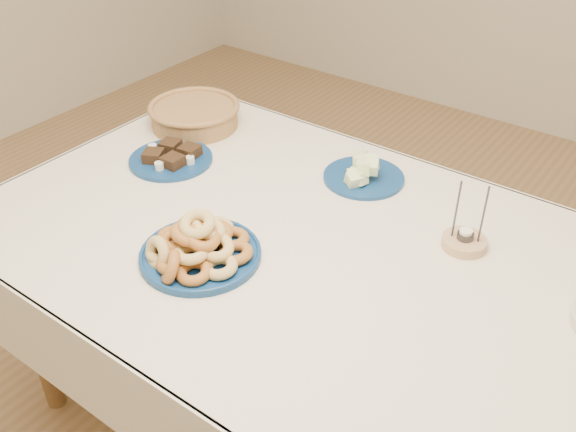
{
  "coord_description": "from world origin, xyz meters",
  "views": [
    {
      "loc": [
        0.75,
        -1.07,
        1.73
      ],
      "look_at": [
        0.0,
        -0.05,
        0.85
      ],
      "focal_mm": 40.0,
      "sensor_mm": 36.0,
      "label": 1
    }
  ],
  "objects_px": {
    "melon_plate": "(363,174)",
    "candle_holder": "(464,241)",
    "donut_platter": "(198,247)",
    "dining_table": "(299,271)",
    "wicker_basket": "(194,114)",
    "brownie_plate": "(171,158)"
  },
  "relations": [
    {
      "from": "dining_table",
      "to": "candle_holder",
      "type": "relative_size",
      "value": 9.21
    },
    {
      "from": "dining_table",
      "to": "wicker_basket",
      "type": "bearing_deg",
      "value": 154.73
    },
    {
      "from": "donut_platter",
      "to": "brownie_plate",
      "type": "height_order",
      "value": "donut_platter"
    },
    {
      "from": "dining_table",
      "to": "melon_plate",
      "type": "height_order",
      "value": "melon_plate"
    },
    {
      "from": "melon_plate",
      "to": "wicker_basket",
      "type": "distance_m",
      "value": 0.63
    },
    {
      "from": "melon_plate",
      "to": "candle_holder",
      "type": "height_order",
      "value": "candle_holder"
    },
    {
      "from": "dining_table",
      "to": "melon_plate",
      "type": "xyz_separation_m",
      "value": [
        -0.02,
        0.34,
        0.13
      ]
    },
    {
      "from": "dining_table",
      "to": "candle_holder",
      "type": "height_order",
      "value": "candle_holder"
    },
    {
      "from": "dining_table",
      "to": "wicker_basket",
      "type": "xyz_separation_m",
      "value": [
        -0.65,
        0.31,
        0.15
      ]
    },
    {
      "from": "donut_platter",
      "to": "melon_plate",
      "type": "xyz_separation_m",
      "value": [
        0.14,
        0.55,
        -0.01
      ]
    },
    {
      "from": "wicker_basket",
      "to": "candle_holder",
      "type": "xyz_separation_m",
      "value": [
        1.0,
        -0.09,
        -0.03
      ]
    },
    {
      "from": "brownie_plate",
      "to": "melon_plate",
      "type": "bearing_deg",
      "value": 25.49
    },
    {
      "from": "melon_plate",
      "to": "candle_holder",
      "type": "bearing_deg",
      "value": -18.34
    },
    {
      "from": "donut_platter",
      "to": "wicker_basket",
      "type": "distance_m",
      "value": 0.72
    },
    {
      "from": "candle_holder",
      "to": "brownie_plate",
      "type": "bearing_deg",
      "value": -171.71
    },
    {
      "from": "brownie_plate",
      "to": "dining_table",
      "type": "bearing_deg",
      "value": -9.19
    },
    {
      "from": "brownie_plate",
      "to": "donut_platter",
      "type": "bearing_deg",
      "value": -37.36
    },
    {
      "from": "dining_table",
      "to": "wicker_basket",
      "type": "distance_m",
      "value": 0.74
    },
    {
      "from": "wicker_basket",
      "to": "candle_holder",
      "type": "relative_size",
      "value": 2.01
    },
    {
      "from": "wicker_basket",
      "to": "candle_holder",
      "type": "distance_m",
      "value": 1.0
    },
    {
      "from": "donut_platter",
      "to": "candle_holder",
      "type": "xyz_separation_m",
      "value": [
        0.5,
        0.43,
        -0.02
      ]
    },
    {
      "from": "donut_platter",
      "to": "dining_table",
      "type": "bearing_deg",
      "value": 54.24
    }
  ]
}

